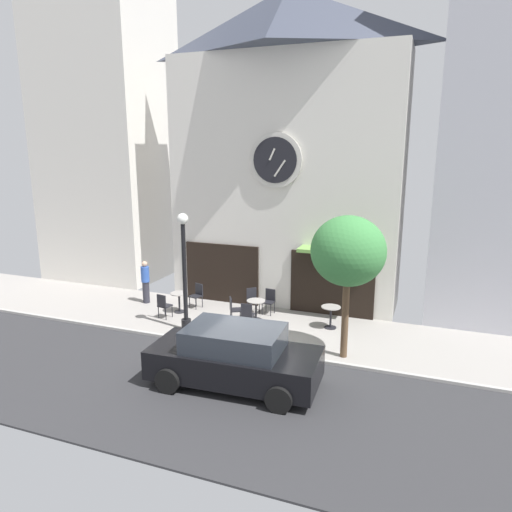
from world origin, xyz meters
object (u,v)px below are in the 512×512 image
Objects in this scene: cafe_chair_near_lamp at (269,299)px; cafe_chair_facing_wall at (234,308)px; cafe_chair_near_tree at (163,304)px; cafe_chair_right_end at (247,314)px; cafe_chair_mid_row at (252,298)px; pedestrian_blue at (145,281)px; street_tree at (348,252)px; cafe_chair_facing_street at (197,294)px; parked_car_black at (234,357)px; street_lamp at (184,272)px; cafe_table_center_right at (179,299)px; cafe_table_center_left at (331,314)px; cafe_table_near_door at (256,307)px.

cafe_chair_near_lamp and cafe_chair_facing_wall have the same top height.
cafe_chair_near_tree is 1.00× the size of cafe_chair_right_end.
cafe_chair_mid_row is at bearing -171.49° from cafe_chair_near_lamp.
street_tree is at bearing -14.79° from pedestrian_blue.
cafe_chair_facing_street is 6.22m from parked_car_black.
street_lamp is 4.34× the size of cafe_chair_right_end.
cafe_chair_facing_street is 1.00× the size of cafe_chair_near_lamp.
cafe_table_center_right is 1.87m from pedestrian_blue.
street_tree is at bearing -7.50° from cafe_chair_near_tree.
cafe_table_center_left is 4.92m from parked_car_black.
cafe_table_near_door is (1.86, 1.65, -1.50)m from street_lamp.
cafe_chair_facing_wall is at bearing -6.24° from cafe_table_center_right.
cafe_chair_right_end and cafe_chair_facing_wall have the same top height.
cafe_chair_near_tree is at bearing -103.58° from cafe_table_center_right.
cafe_chair_near_tree is (-0.19, -0.78, 0.04)m from cafe_table_center_right.
cafe_chair_near_tree is at bearing -39.18° from pedestrian_blue.
cafe_chair_near_lamp is at bearing 140.02° from street_tree.
pedestrian_blue is at bearing -173.48° from cafe_chair_facing_street.
parked_car_black reaches higher than cafe_chair_right_end.
street_tree reaches higher than cafe_table_center_right.
cafe_chair_mid_row is at bearing 5.72° from cafe_chair_facing_street.
cafe_chair_right_end is 1.00× the size of cafe_chair_facing_street.
cafe_chair_near_tree is (-1.25, 0.64, -1.46)m from street_lamp.
cafe_chair_near_tree and cafe_chair_near_lamp have the same top height.
cafe_chair_near_tree reaches higher than cafe_table_center_right.
cafe_chair_facing_street is at bearing 6.52° from pedestrian_blue.
cafe_chair_near_tree is 2.05m from pedestrian_blue.
cafe_chair_near_lamp is at bearing 99.58° from parked_car_black.
cafe_chair_mid_row reaches higher than cafe_table_center_right.
street_tree reaches higher than pedestrian_blue.
street_lamp is 4.34× the size of cafe_chair_mid_row.
cafe_chair_near_tree is 3.80m from cafe_chair_near_lamp.
cafe_chair_near_tree and cafe_chair_facing_street have the same top height.
pedestrian_blue is (-4.70, 1.12, 0.33)m from cafe_chair_right_end.
cafe_table_near_door is at bearing -176.00° from cafe_table_center_left.
cafe_table_center_left is 0.84× the size of cafe_chair_near_tree.
cafe_chair_facing_street is (0.36, 0.74, 0.04)m from cafe_table_center_right.
cafe_chair_near_tree is 5.48m from parked_car_black.
cafe_table_near_door is 4.71m from pedestrian_blue.
parked_car_black is (-2.31, -2.62, -2.36)m from street_tree.
cafe_table_center_right is (-1.07, 1.42, -1.49)m from street_lamp.
cafe_table_near_door is 0.80× the size of cafe_chair_facing_wall.
street_lamp is at bearing -156.94° from cafe_chair_right_end.
cafe_chair_near_lamp is at bearing 165.14° from cafe_table_center_left.
parked_car_black reaches higher than cafe_chair_facing_street.
cafe_chair_facing_street is at bearing 176.39° from cafe_table_center_left.
cafe_table_center_left is at bearing -14.86° from cafe_chair_near_lamp.
parked_car_black is (4.23, -3.49, 0.23)m from cafe_chair_near_tree.
cafe_table_near_door is at bearing 18.02° from cafe_chair_near_tree.
cafe_table_center_right is 0.17× the size of parked_car_black.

